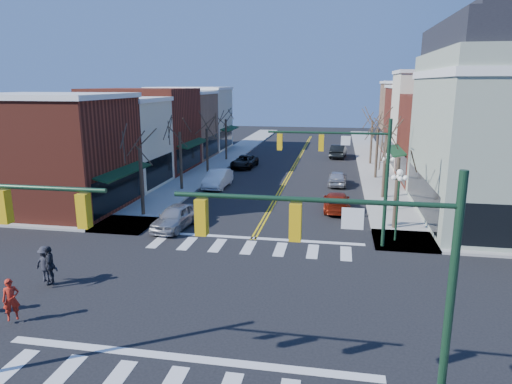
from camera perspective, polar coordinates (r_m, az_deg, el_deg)
The scene contains 33 objects.
ground at distance 20.30m, azimuth -4.42°, elevation -12.93°, with size 160.00×160.00×0.00m, color black.
sidewalk_left at distance 40.90m, azimuth -9.25°, elevation 0.64°, with size 3.50×70.00×0.15m, color #9E9B93.
sidewalk_right at distance 38.83m, azimuth 15.91°, elevation -0.39°, with size 3.50×70.00×0.15m, color #9E9B93.
bldg_left_brick_a at distance 35.97m, azimuth -24.17°, elevation 4.26°, with size 10.00×8.50×8.00m, color maroon.
bldg_left_stucco_a at distance 42.56m, azimuth -18.32°, elevation 5.66°, with size 10.00×7.00×7.50m, color beige.
bldg_left_brick_b at distance 49.63m, azimuth -13.98°, elevation 7.54°, with size 10.00×9.00×8.50m, color maroon.
bldg_left_tan at distance 57.26m, azimuth -10.59°, elevation 8.09°, with size 10.00×7.50×7.80m, color #9E7557.
bldg_left_stucco_b at distance 64.52m, azimuth -8.15°, elevation 8.93°, with size 10.00×8.00×8.20m, color beige.
bldg_right_brick_a at distance 44.92m, azimuth 24.19°, elevation 5.86°, with size 10.00×8.50×8.00m, color maroon.
bldg_right_stucco at distance 52.35m, azimuth 22.32°, elevation 8.05°, with size 10.00×7.00×10.00m, color beige.
bldg_right_brick_b at distance 59.75m, azimuth 20.81°, elevation 8.00°, with size 10.00×8.00×8.50m, color maroon.
bldg_right_tan at distance 67.59m, azimuth 19.64°, elevation 8.84°, with size 10.00×8.00×9.00m, color #9E7557.
traffic_mast_near_right at distance 11.07m, azimuth 13.86°, elevation -9.78°, with size 6.60×0.28×7.20m.
traffic_mast_far_right at distance 25.35m, azimuth 11.97°, elevation 3.39°, with size 6.60×0.28×7.20m.
lamppost_corner at distance 26.99m, azimuth 17.37°, elevation -0.12°, with size 0.36×0.36×4.33m.
lamppost_midblock at distance 33.31m, azimuth 16.07°, elevation 2.45°, with size 0.36×0.36×4.33m.
tree_left_a at distance 32.13m, azimuth -14.11°, elevation 1.13°, with size 0.24×0.24×4.76m, color #382B21.
tree_left_b at distance 39.40m, azimuth -9.39°, elevation 3.78°, with size 0.24×0.24×5.04m, color #382B21.
tree_left_c at distance 46.95m, azimuth -6.12°, elevation 5.11°, with size 0.24×0.24×4.55m, color #382B21.
tree_left_d at distance 54.58m, azimuth -3.77°, elevation 6.50°, with size 0.24×0.24×4.90m, color #382B21.
tree_right_a at distance 29.57m, azimuth 17.10°, elevation -0.25°, with size 0.24×0.24×4.62m, color #382B21.
tree_right_b at distance 37.31m, azimuth 15.76°, elevation 3.03°, with size 0.24×0.24×5.18m, color #382B21.
tree_right_c at distance 45.21m, azimuth 14.84°, elevation 4.60°, with size 0.24×0.24×4.83m, color #382B21.
tree_right_d at distance 53.10m, azimuth 14.21°, elevation 5.97°, with size 0.24×0.24×4.97m, color #382B21.
car_left_near at distance 29.40m, azimuth -10.04°, elevation -3.08°, with size 1.77×4.40×1.50m, color #A4A5A9.
car_left_mid at distance 40.52m, azimuth -4.80°, elevation 1.68°, with size 1.66×4.77×1.57m, color white.
car_left_far at distance 49.93m, azimuth -1.46°, elevation 3.82°, with size 2.23×4.83×1.34m, color black.
car_right_near at distance 33.52m, azimuth 10.05°, elevation -1.18°, with size 1.87×4.59×1.33m, color maroon.
car_right_mid at distance 41.78m, azimuth 10.15°, elevation 1.73°, with size 1.60×3.98×1.36m, color #B4B4B9.
car_right_far at distance 57.74m, azimuth 10.26°, elevation 5.05°, with size 1.70×4.87×1.60m, color black.
pedestrian_red_a at distance 20.14m, azimuth -28.29°, elevation -11.75°, with size 0.60×0.40×1.65m, color #B12012.
pedestrian_dark_a at distance 22.75m, azimuth -24.38°, elevation -8.30°, with size 1.05×0.44×1.79m, color #21222A.
pedestrian_dark_b at distance 23.07m, azimuth -24.77°, elevation -8.16°, with size 1.10×0.63×1.70m, color #21222A.
Camera 1 is at (4.73, -17.57, 9.00)m, focal length 32.00 mm.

